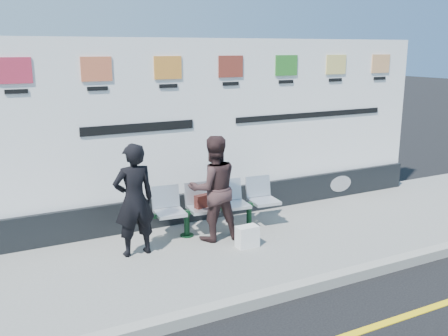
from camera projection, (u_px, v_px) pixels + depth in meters
The scene contains 10 objects.
ground at pixel (356, 333), 5.32m from camera, with size 80.00×80.00×0.00m, color black.
pavement at pixel (241, 247), 7.46m from camera, with size 14.00×3.00×0.12m, color gray.
kerb at pixel (300, 288), 6.16m from camera, with size 14.00×0.18×0.14m, color gray.
yellow_line at pixel (356, 333), 5.32m from camera, with size 14.00×0.10×0.01m, color yellow.
billboard at pixel (228, 141), 8.53m from camera, with size 8.00×0.30×3.00m.
bench at pixel (219, 218), 7.89m from camera, with size 2.02×0.53×0.43m, color silver, non-canonical shape.
woman_left at pixel (134, 200), 6.89m from camera, with size 0.58×0.38×1.60m, color black.
woman_right at pixel (214, 188), 7.46m from camera, with size 0.78×0.61×1.60m, color #362323.
handbag_brown at pixel (203, 201), 7.72m from camera, with size 0.26×0.11×0.20m, color #33120E.
carrier_bag_white at pixel (247, 237), 7.29m from camera, with size 0.32×0.19×0.32m, color silver.
Camera 1 is at (-3.45, -3.57, 2.96)m, focal length 40.00 mm.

